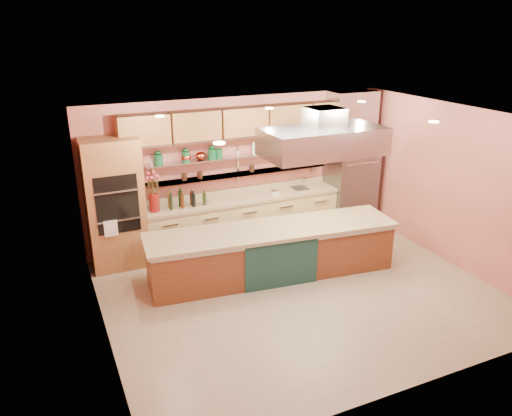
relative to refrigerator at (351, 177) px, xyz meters
name	(u,v)px	position (x,y,z in m)	size (l,w,h in m)	color
floor	(300,293)	(-2.35, -2.14, -1.06)	(6.00, 5.00, 0.02)	gray
ceiling	(306,119)	(-2.35, -2.14, 1.75)	(6.00, 5.00, 0.02)	black
wall_back	(240,169)	(-2.35, 0.36, 0.35)	(6.00, 0.04, 2.80)	#C0675B
wall_front	(416,286)	(-2.35, -4.64, 0.35)	(6.00, 0.04, 2.80)	#C0675B
wall_left	(97,245)	(-5.35, -2.14, 0.35)	(0.04, 5.00, 2.80)	#C0675B
wall_right	(453,186)	(0.65, -2.14, 0.35)	(0.04, 5.00, 2.80)	#C0675B
oven_stack	(115,204)	(-4.80, 0.04, 0.10)	(0.95, 0.64, 2.30)	#986437
refrigerator	(351,177)	(0.00, 0.00, 0.00)	(0.95, 0.72, 2.10)	slate
back_counter	(244,220)	(-2.40, 0.06, -0.58)	(3.84, 0.64, 0.93)	tan
wall_shelf_lower	(240,174)	(-2.40, 0.23, 0.30)	(3.60, 0.26, 0.03)	#ADB1B5
wall_shelf_upper	(240,156)	(-2.40, 0.23, 0.65)	(3.60, 0.26, 0.03)	#ADB1B5
upper_cabinets	(243,122)	(-2.35, 0.18, 1.30)	(4.60, 0.36, 0.55)	#986437
range_hood	(323,141)	(-1.59, -1.40, 1.20)	(2.00, 1.00, 0.45)	#ADB1B5
ceiling_downlights	(299,118)	(-2.35, -1.94, 1.72)	(4.00, 2.80, 0.02)	#FFE5A5
island	(272,252)	(-2.49, -1.40, -0.62)	(4.14, 0.90, 0.86)	brown
flower_vase	(154,203)	(-4.13, 0.01, 0.04)	(0.18, 0.18, 0.32)	maroon
oil_bottle_cluster	(187,200)	(-3.53, 0.01, 0.00)	(0.75, 0.21, 0.24)	black
kitchen_scale	(275,192)	(-1.76, 0.01, -0.08)	(0.15, 0.11, 0.09)	silver
bar_faucet	(302,182)	(-1.09, 0.11, 0.00)	(0.03, 0.03, 0.23)	silver
copper_kettle	(201,156)	(-3.17, 0.23, 0.74)	(0.19, 0.19, 0.15)	#BA442B
green_canister	(219,153)	(-2.82, 0.23, 0.75)	(0.14, 0.14, 0.17)	#104C26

